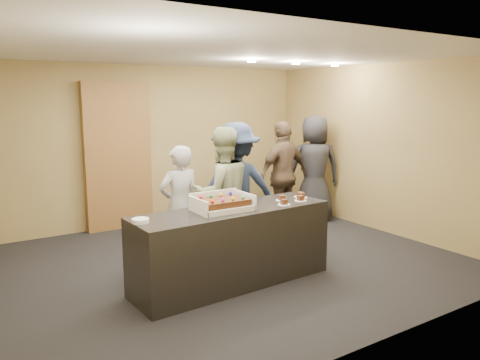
{
  "coord_description": "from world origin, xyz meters",
  "views": [
    {
      "loc": [
        -3.0,
        -5.09,
        2.15
      ],
      "look_at": [
        0.28,
        0.0,
        1.09
      ],
      "focal_mm": 35.0,
      "sensor_mm": 36.0,
      "label": 1
    }
  ],
  "objects_px": {
    "cake_box": "(222,206)",
    "person_server_grey": "(180,206)",
    "person_navy_man": "(236,188)",
    "serving_counter": "(233,246)",
    "storage_cabinet": "(118,157)",
    "plate_stack": "(140,221)",
    "person_dark_suit": "(314,168)",
    "sheet_cake": "(223,202)",
    "person_brown_extra": "(283,175)",
    "person_sage_man": "(222,194)"
  },
  "relations": [
    {
      "from": "cake_box",
      "to": "person_server_grey",
      "type": "relative_size",
      "value": 0.41
    },
    {
      "from": "person_navy_man",
      "to": "serving_counter",
      "type": "bearing_deg",
      "value": 77.12
    },
    {
      "from": "storage_cabinet",
      "to": "person_server_grey",
      "type": "bearing_deg",
      "value": -87.4
    },
    {
      "from": "person_navy_man",
      "to": "plate_stack",
      "type": "bearing_deg",
      "value": 50.39
    },
    {
      "from": "storage_cabinet",
      "to": "person_dark_suit",
      "type": "distance_m",
      "value": 3.37
    },
    {
      "from": "sheet_cake",
      "to": "plate_stack",
      "type": "height_order",
      "value": "sheet_cake"
    },
    {
      "from": "serving_counter",
      "to": "plate_stack",
      "type": "relative_size",
      "value": 13.64
    },
    {
      "from": "serving_counter",
      "to": "storage_cabinet",
      "type": "distance_m",
      "value": 3.16
    },
    {
      "from": "serving_counter",
      "to": "storage_cabinet",
      "type": "bearing_deg",
      "value": 93.18
    },
    {
      "from": "person_navy_man",
      "to": "person_brown_extra",
      "type": "distance_m",
      "value": 1.48
    },
    {
      "from": "person_dark_suit",
      "to": "cake_box",
      "type": "bearing_deg",
      "value": 57.34
    },
    {
      "from": "storage_cabinet",
      "to": "person_sage_man",
      "type": "height_order",
      "value": "storage_cabinet"
    },
    {
      "from": "storage_cabinet",
      "to": "person_server_grey",
      "type": "xyz_separation_m",
      "value": [
        0.1,
        -2.12,
        -0.43
      ]
    },
    {
      "from": "sheet_cake",
      "to": "person_brown_extra",
      "type": "distance_m",
      "value": 2.67
    },
    {
      "from": "storage_cabinet",
      "to": "plate_stack",
      "type": "distance_m",
      "value": 3.18
    },
    {
      "from": "person_brown_extra",
      "to": "person_dark_suit",
      "type": "height_order",
      "value": "person_dark_suit"
    },
    {
      "from": "person_sage_man",
      "to": "serving_counter",
      "type": "bearing_deg",
      "value": 74.16
    },
    {
      "from": "storage_cabinet",
      "to": "plate_stack",
      "type": "height_order",
      "value": "storage_cabinet"
    },
    {
      "from": "cake_box",
      "to": "person_server_grey",
      "type": "bearing_deg",
      "value": 95.57
    },
    {
      "from": "plate_stack",
      "to": "person_server_grey",
      "type": "xyz_separation_m",
      "value": [
        0.89,
        0.95,
        -0.14
      ]
    },
    {
      "from": "person_navy_man",
      "to": "person_dark_suit",
      "type": "relative_size",
      "value": 0.98
    },
    {
      "from": "storage_cabinet",
      "to": "person_dark_suit",
      "type": "relative_size",
      "value": 1.29
    },
    {
      "from": "cake_box",
      "to": "plate_stack",
      "type": "distance_m",
      "value": 0.98
    },
    {
      "from": "cake_box",
      "to": "person_server_grey",
      "type": "height_order",
      "value": "person_server_grey"
    },
    {
      "from": "plate_stack",
      "to": "person_sage_man",
      "type": "xyz_separation_m",
      "value": [
        1.47,
        0.85,
        -0.03
      ]
    },
    {
      "from": "serving_counter",
      "to": "plate_stack",
      "type": "distance_m",
      "value": 1.21
    },
    {
      "from": "person_server_grey",
      "to": "person_sage_man",
      "type": "relative_size",
      "value": 0.88
    },
    {
      "from": "person_brown_extra",
      "to": "sheet_cake",
      "type": "bearing_deg",
      "value": 29.67
    },
    {
      "from": "plate_stack",
      "to": "person_navy_man",
      "type": "bearing_deg",
      "value": 29.02
    },
    {
      "from": "serving_counter",
      "to": "person_navy_man",
      "type": "bearing_deg",
      "value": 52.99
    },
    {
      "from": "person_server_grey",
      "to": "person_dark_suit",
      "type": "height_order",
      "value": "person_dark_suit"
    },
    {
      "from": "serving_counter",
      "to": "person_brown_extra",
      "type": "distance_m",
      "value": 2.6
    },
    {
      "from": "serving_counter",
      "to": "plate_stack",
      "type": "bearing_deg",
      "value": 177.78
    },
    {
      "from": "serving_counter",
      "to": "plate_stack",
      "type": "xyz_separation_m",
      "value": [
        -1.11,
        -0.01,
        0.47
      ]
    },
    {
      "from": "plate_stack",
      "to": "person_navy_man",
      "type": "height_order",
      "value": "person_navy_man"
    },
    {
      "from": "serving_counter",
      "to": "sheet_cake",
      "type": "distance_m",
      "value": 0.56
    },
    {
      "from": "person_brown_extra",
      "to": "person_dark_suit",
      "type": "xyz_separation_m",
      "value": [
        0.76,
        0.09,
        0.04
      ]
    },
    {
      "from": "storage_cabinet",
      "to": "sheet_cake",
      "type": "xyz_separation_m",
      "value": [
        0.18,
        -3.06,
        -0.21
      ]
    },
    {
      "from": "plate_stack",
      "to": "person_dark_suit",
      "type": "bearing_deg",
      "value": 23.89
    },
    {
      "from": "serving_counter",
      "to": "person_sage_man",
      "type": "relative_size",
      "value": 1.35
    },
    {
      "from": "person_server_grey",
      "to": "person_sage_man",
      "type": "distance_m",
      "value": 0.59
    },
    {
      "from": "serving_counter",
      "to": "person_server_grey",
      "type": "relative_size",
      "value": 1.53
    },
    {
      "from": "person_server_grey",
      "to": "storage_cabinet",
      "type": "bearing_deg",
      "value": -88.1
    },
    {
      "from": "person_sage_man",
      "to": "person_dark_suit",
      "type": "height_order",
      "value": "person_dark_suit"
    },
    {
      "from": "cake_box",
      "to": "person_brown_extra",
      "type": "xyz_separation_m",
      "value": [
        2.13,
        1.59,
        -0.05
      ]
    },
    {
      "from": "serving_counter",
      "to": "person_brown_extra",
      "type": "xyz_separation_m",
      "value": [
        2.0,
        1.61,
        0.45
      ]
    },
    {
      "from": "storage_cabinet",
      "to": "person_brown_extra",
      "type": "distance_m",
      "value": 2.75
    },
    {
      "from": "person_navy_man",
      "to": "person_brown_extra",
      "type": "xyz_separation_m",
      "value": [
        1.33,
        0.63,
        -0.02
      ]
    },
    {
      "from": "storage_cabinet",
      "to": "cake_box",
      "type": "relative_size",
      "value": 3.76
    },
    {
      "from": "cake_box",
      "to": "person_sage_man",
      "type": "bearing_deg",
      "value": 59.26
    }
  ]
}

